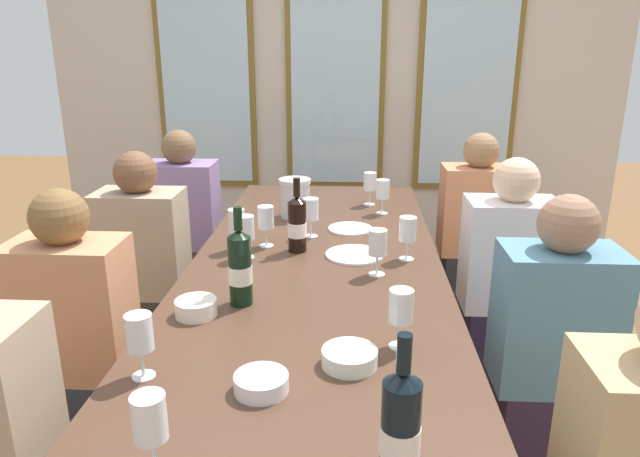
# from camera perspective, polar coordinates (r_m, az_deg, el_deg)

# --- Properties ---
(ground_plane) EXTENTS (12.00, 12.00, 0.00)m
(ground_plane) POSITION_cam_1_polar(r_m,az_deg,el_deg) (2.61, -0.38, -18.74)
(ground_plane) COLOR brown
(back_wall_with_windows) EXTENTS (4.18, 0.10, 2.90)m
(back_wall_with_windows) POSITION_cam_1_polar(r_m,az_deg,el_deg) (4.36, 1.56, 16.38)
(back_wall_with_windows) COLOR beige
(back_wall_with_windows) RESTS_ON ground
(dining_table) EXTENTS (0.98, 2.57, 0.74)m
(dining_table) POSITION_cam_1_polar(r_m,az_deg,el_deg) (2.28, -0.41, -4.92)
(dining_table) COLOR #4F3425
(dining_table) RESTS_ON ground
(white_plate_0) EXTENTS (0.23, 0.23, 0.01)m
(white_plate_0) POSITION_cam_1_polar(r_m,az_deg,el_deg) (2.33, 3.43, -2.60)
(white_plate_0) COLOR white
(white_plate_0) RESTS_ON dining_table
(white_plate_1) EXTENTS (0.20, 0.20, 0.01)m
(white_plate_1) POSITION_cam_1_polar(r_m,az_deg,el_deg) (2.65, 3.01, -0.03)
(white_plate_1) COLOR white
(white_plate_1) RESTS_ON dining_table
(metal_pitcher) EXTENTS (0.16, 0.16, 0.19)m
(metal_pitcher) POSITION_cam_1_polar(r_m,az_deg,el_deg) (2.83, -2.48, 3.06)
(metal_pitcher) COLOR silver
(metal_pitcher) RESTS_ON dining_table
(wine_bottle_0) EXTENTS (0.08, 0.08, 0.31)m
(wine_bottle_0) POSITION_cam_1_polar(r_m,az_deg,el_deg) (2.34, -2.27, 0.46)
(wine_bottle_0) COLOR black
(wine_bottle_0) RESTS_ON dining_table
(wine_bottle_1) EXTENTS (0.08, 0.08, 0.32)m
(wine_bottle_1) POSITION_cam_1_polar(r_m,az_deg,el_deg) (1.16, 7.93, -18.97)
(wine_bottle_1) COLOR black
(wine_bottle_1) RESTS_ON dining_table
(wine_bottle_2) EXTENTS (0.08, 0.08, 0.33)m
(wine_bottle_2) POSITION_cam_1_polar(r_m,az_deg,el_deg) (1.88, -7.88, -3.80)
(wine_bottle_2) COLOR black
(wine_bottle_2) RESTS_ON dining_table
(tasting_bowl_0) EXTENTS (0.15, 0.15, 0.05)m
(tasting_bowl_0) POSITION_cam_1_polar(r_m,az_deg,el_deg) (1.56, 2.92, -12.59)
(tasting_bowl_0) COLOR white
(tasting_bowl_0) RESTS_ON dining_table
(tasting_bowl_1) EXTENTS (0.13, 0.13, 0.04)m
(tasting_bowl_1) POSITION_cam_1_polar(r_m,az_deg,el_deg) (1.47, -5.81, -14.91)
(tasting_bowl_1) COLOR white
(tasting_bowl_1) RESTS_ON dining_table
(tasting_bowl_2) EXTENTS (0.13, 0.13, 0.05)m
(tasting_bowl_2) POSITION_cam_1_polar(r_m,az_deg,el_deg) (1.86, -12.12, -7.63)
(tasting_bowl_2) COLOR white
(tasting_bowl_2) RESTS_ON dining_table
(wine_glass_0) EXTENTS (0.07, 0.07, 0.17)m
(wine_glass_0) POSITION_cam_1_polar(r_m,az_deg,el_deg) (2.27, 8.63, -0.27)
(wine_glass_0) COLOR white
(wine_glass_0) RESTS_ON dining_table
(wine_glass_1) EXTENTS (0.07, 0.07, 0.17)m
(wine_glass_1) POSITION_cam_1_polar(r_m,az_deg,el_deg) (3.04, 4.95, 4.55)
(wine_glass_1) COLOR white
(wine_glass_1) RESTS_ON dining_table
(wine_glass_2) EXTENTS (0.07, 0.07, 0.17)m
(wine_glass_2) POSITION_cam_1_polar(r_m,az_deg,el_deg) (2.41, -5.37, 0.99)
(wine_glass_2) COLOR white
(wine_glass_2) RESTS_ON dining_table
(wine_glass_3) EXTENTS (0.07, 0.07, 0.17)m
(wine_glass_3) POSITION_cam_1_polar(r_m,az_deg,el_deg) (2.11, 5.70, -1.49)
(wine_glass_3) COLOR white
(wine_glass_3) RESTS_ON dining_table
(wine_glass_4) EXTENTS (0.07, 0.07, 0.17)m
(wine_glass_4) POSITION_cam_1_polar(r_m,az_deg,el_deg) (2.28, -7.33, -0.13)
(wine_glass_4) COLOR white
(wine_glass_4) RESTS_ON dining_table
(wine_glass_5) EXTENTS (0.07, 0.07, 0.17)m
(wine_glass_5) POSITION_cam_1_polar(r_m,az_deg,el_deg) (2.89, 6.19, 3.70)
(wine_glass_5) COLOR white
(wine_glass_5) RESTS_ON dining_table
(wine_glass_6) EXTENTS (0.07, 0.07, 0.17)m
(wine_glass_6) POSITION_cam_1_polar(r_m,az_deg,el_deg) (2.38, -8.22, 0.56)
(wine_glass_6) COLOR white
(wine_glass_6) RESTS_ON dining_table
(wine_glass_7) EXTENTS (0.07, 0.07, 0.17)m
(wine_glass_7) POSITION_cam_1_polar(r_m,az_deg,el_deg) (2.52, -0.91, 1.73)
(wine_glass_7) COLOR white
(wine_glass_7) RESTS_ON dining_table
(wine_glass_8) EXTENTS (0.07, 0.07, 0.17)m
(wine_glass_8) POSITION_cam_1_polar(r_m,az_deg,el_deg) (1.62, 7.98, -7.72)
(wine_glass_8) COLOR white
(wine_glass_8) RESTS_ON dining_table
(wine_glass_9) EXTENTS (0.07, 0.07, 0.17)m
(wine_glass_9) POSITION_cam_1_polar(r_m,az_deg,el_deg) (1.53, -17.37, -9.89)
(wine_glass_9) COLOR white
(wine_glass_9) RESTS_ON dining_table
(wine_glass_10) EXTENTS (0.07, 0.07, 0.17)m
(wine_glass_10) POSITION_cam_1_polar(r_m,az_deg,el_deg) (1.22, -16.45, -17.61)
(wine_glass_10) COLOR white
(wine_glass_10) RESTS_ON dining_table
(seated_person_0) EXTENTS (0.38, 0.24, 1.11)m
(seated_person_0) POSITION_cam_1_polar(r_m,az_deg,el_deg) (2.80, -16.81, -4.53)
(seated_person_0) COLOR #36322E
(seated_person_0) RESTS_ON ground
(seated_person_1) EXTENTS (0.38, 0.24, 1.11)m
(seated_person_1) POSITION_cam_1_polar(r_m,az_deg,el_deg) (2.67, 17.76, -5.74)
(seated_person_1) COLOR #29223A
(seated_person_1) RESTS_ON ground
(seated_person_4) EXTENTS (0.38, 0.24, 1.11)m
(seated_person_4) POSITION_cam_1_polar(r_m,az_deg,el_deg) (3.39, -13.14, -0.36)
(seated_person_4) COLOR #343A36
(seated_person_4) RESTS_ON ground
(seated_person_5) EXTENTS (0.38, 0.24, 1.11)m
(seated_person_5) POSITION_cam_1_polar(r_m,az_deg,el_deg) (3.31, 14.91, -0.96)
(seated_person_5) COLOR #2A2B2D
(seated_person_5) RESTS_ON ground
(seated_person_6) EXTENTS (0.38, 0.24, 1.11)m
(seated_person_6) POSITION_cam_1_polar(r_m,az_deg,el_deg) (2.24, -22.71, -11.06)
(seated_person_6) COLOR #303643
(seated_person_6) RESTS_ON ground
(seated_person_7) EXTENTS (0.38, 0.24, 1.11)m
(seated_person_7) POSITION_cam_1_polar(r_m,az_deg,el_deg) (2.15, 21.68, -12.16)
(seated_person_7) COLOR #34253D
(seated_person_7) RESTS_ON ground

